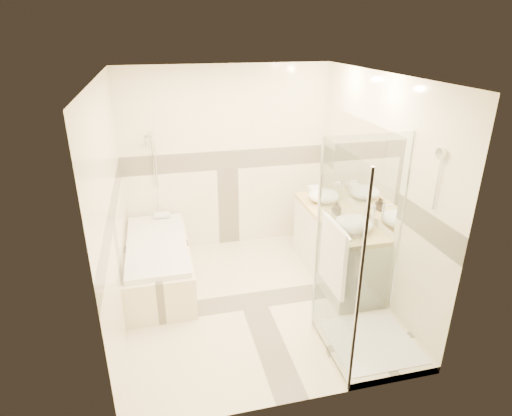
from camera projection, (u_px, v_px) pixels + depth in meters
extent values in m
cube|color=beige|center=(253.00, 301.00, 4.94)|extent=(2.80, 3.00, 0.01)
cube|color=white|center=(252.00, 75.00, 3.96)|extent=(2.80, 3.00, 0.01)
cube|color=#F2E6C2|center=(227.00, 160.00, 5.80)|extent=(2.80, 0.01, 2.50)
cube|color=#F2E6C2|center=(299.00, 276.00, 3.11)|extent=(2.80, 0.01, 2.50)
cube|color=#F2E6C2|center=(112.00, 213.00, 4.15)|extent=(0.01, 3.00, 2.50)
cube|color=#F2E6C2|center=(375.00, 189.00, 4.76)|extent=(0.01, 3.00, 2.50)
cube|color=white|center=(363.00, 164.00, 4.94)|extent=(0.01, 1.60, 1.00)
cylinder|color=silver|center=(153.00, 158.00, 5.52)|extent=(0.02, 0.02, 0.70)
cube|color=#F2E6C2|center=(159.00, 264.00, 5.21)|extent=(0.75, 1.70, 0.50)
cube|color=white|center=(157.00, 244.00, 5.10)|extent=(0.69, 1.60, 0.06)
ellipsoid|color=white|center=(157.00, 248.00, 5.12)|extent=(0.56, 1.40, 0.16)
cube|color=white|center=(335.00, 247.00, 5.30)|extent=(0.55, 1.60, 0.80)
cylinder|color=silver|center=(327.00, 255.00, 4.82)|extent=(0.01, 0.24, 0.01)
cylinder|color=silver|center=(303.00, 225.00, 5.53)|extent=(0.01, 0.24, 0.01)
cube|color=#E6C779|center=(338.00, 216.00, 5.13)|extent=(0.57, 1.62, 0.05)
cube|color=#F2E6C2|center=(371.00, 345.00, 4.19)|extent=(0.90, 0.90, 0.08)
cube|color=white|center=(372.00, 341.00, 4.17)|extent=(0.80, 0.80, 0.01)
cube|color=white|center=(336.00, 262.00, 3.70)|extent=(0.01, 0.90, 2.00)
cube|color=white|center=(360.00, 234.00, 4.20)|extent=(0.90, 0.01, 2.00)
cylinder|color=silver|center=(359.00, 290.00, 3.30)|extent=(0.03, 0.03, 2.00)
cylinder|color=silver|center=(317.00, 239.00, 4.11)|extent=(0.03, 0.03, 2.00)
cylinder|color=silver|center=(401.00, 229.00, 4.30)|extent=(0.03, 0.03, 2.00)
cylinder|color=silver|center=(441.00, 154.00, 3.53)|extent=(0.03, 0.10, 0.10)
cylinder|color=silver|center=(336.00, 225.00, 3.56)|extent=(0.02, 0.60, 0.02)
cube|color=white|center=(333.00, 256.00, 3.67)|extent=(0.04, 0.48, 0.62)
ellipsoid|color=white|center=(324.00, 196.00, 5.46)|extent=(0.40, 0.40, 0.16)
ellipsoid|color=white|center=(354.00, 223.00, 4.68)|extent=(0.42, 0.42, 0.17)
cylinder|color=silver|center=(340.00, 190.00, 5.49)|extent=(0.03, 0.03, 0.26)
cylinder|color=silver|center=(338.00, 183.00, 5.43)|extent=(0.09, 0.02, 0.02)
cylinder|color=silver|center=(373.00, 217.00, 4.70)|extent=(0.03, 0.03, 0.28)
cylinder|color=silver|center=(370.00, 207.00, 4.64)|extent=(0.10, 0.02, 0.02)
imported|color=black|center=(338.00, 209.00, 5.06)|extent=(0.09, 0.09, 0.15)
imported|color=black|center=(336.00, 208.00, 5.10)|extent=(0.14, 0.14, 0.15)
cube|color=white|center=(315.00, 190.00, 5.75)|extent=(0.16, 0.25, 0.08)
cylinder|color=white|center=(162.00, 215.00, 5.69)|extent=(0.20, 0.09, 0.09)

